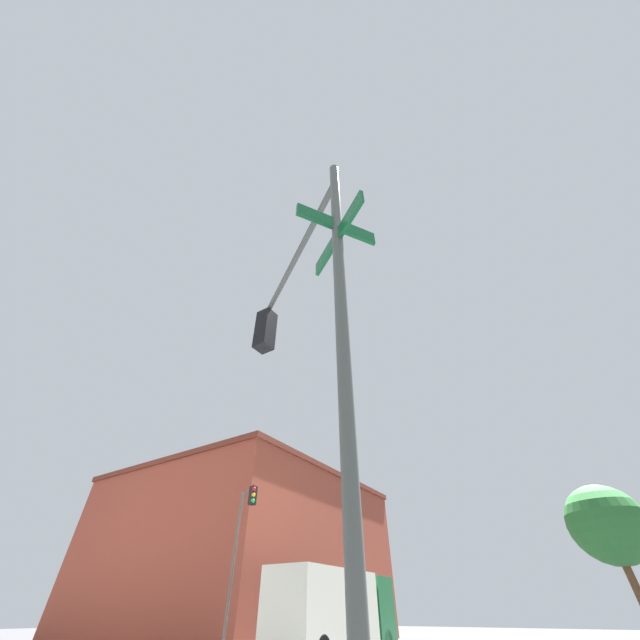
{
  "coord_description": "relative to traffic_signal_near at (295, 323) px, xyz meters",
  "views": [
    {
      "loc": [
        -8.61,
        -7.7,
        1.62
      ],
      "look_at": [
        -6.05,
        -6.03,
        4.18
      ],
      "focal_mm": 19.64,
      "sensor_mm": 36.0,
      "label": 1
    }
  ],
  "objects": [
    {
      "name": "building_brick",
      "position": [
        23.64,
        22.92,
        0.9
      ],
      "size": [
        19.9,
        19.12,
        10.83
      ],
      "color": "brown",
      "rests_on": "ground_plane"
    },
    {
      "name": "traffic_signal_far",
      "position": [
        11.51,
        11.56,
        0.19
      ],
      "size": [
        2.05,
        2.74,
        6.7
      ],
      "color": "#474C47",
      "rests_on": "ground_plane"
    },
    {
      "name": "street_tree",
      "position": [
        14.51,
        -3.01,
        -0.53
      ],
      "size": [
        2.51,
        2.51,
        5.27
      ],
      "color": "#4C331E",
      "rests_on": "ground_plane"
    },
    {
      "name": "traffic_signal_near",
      "position": [
        0.0,
        0.0,
        0.0
      ],
      "size": [
        2.12,
        3.09,
        6.39
      ],
      "color": "#474C47",
      "rests_on": "ground_plane"
    },
    {
      "name": "delivery_truck",
      "position": [
        14.92,
        8.47,
        -2.73
      ],
      "size": [
        8.13,
        2.36,
        3.16
      ],
      "color": "#19592D",
      "rests_on": "ground_plane"
    }
  ]
}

